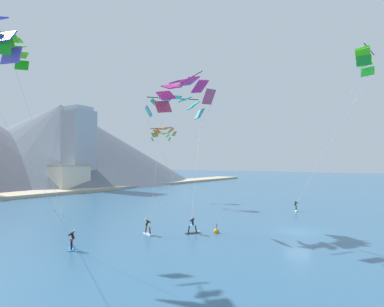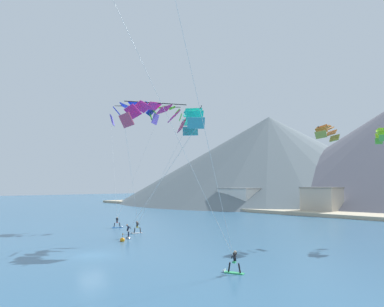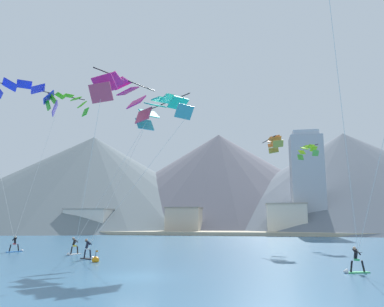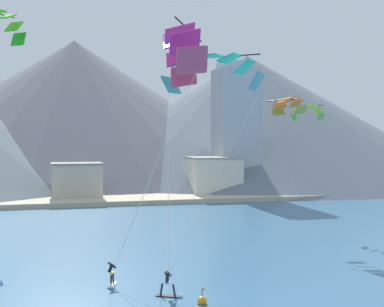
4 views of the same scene
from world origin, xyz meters
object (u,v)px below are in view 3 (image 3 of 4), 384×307
parafoil_kite_mid_center (121,93)px  parafoil_kite_distant_low_drift (308,150)px  kitesurfer_far_left (17,247)px  parafoil_kite_distant_mid_solo (274,142)px  parafoil_kite_distant_high_outer (68,101)px  parafoil_kite_far_left (24,94)px  kitesurfer_mid_center (73,250)px  kitesurfer_near_lead (354,265)px  kitesurfer_near_trail (89,253)px  parafoil_kite_near_trail (163,109)px  race_marker_buoy (96,260)px

parafoil_kite_mid_center → parafoil_kite_distant_low_drift: bearing=46.3°
kitesurfer_far_left → parafoil_kite_distant_mid_solo: (26.70, 13.09, 12.63)m
parafoil_kite_distant_high_outer → parafoil_kite_distant_low_drift: size_ratio=1.27×
parafoil_kite_far_left → kitesurfer_far_left: bearing=-50.5°
kitesurfer_mid_center → parafoil_kite_mid_center: (4.58, -0.63, 14.86)m
kitesurfer_mid_center → kitesurfer_far_left: bearing=165.1°
kitesurfer_near_lead → parafoil_kite_mid_center: size_ratio=0.12×
parafoil_kite_distant_high_outer → parafoil_kite_distant_low_drift: (32.16, 8.31, -6.34)m
parafoil_kite_far_left → parafoil_kite_distant_mid_solo: 32.92m
kitesurfer_near_trail → parafoil_kite_near_trail: (4.55, 6.31, 14.19)m
parafoil_kite_mid_center → parafoil_kite_distant_high_outer: bearing=135.8°
kitesurfer_near_trail → kitesurfer_mid_center: (-3.23, 3.31, -0.03)m
kitesurfer_near_lead → parafoil_kite_distant_high_outer: (-31.22, 19.25, 18.65)m
kitesurfer_near_lead → parafoil_kite_mid_center: (-18.65, 7.04, 14.88)m
parafoil_kite_near_trail → parafoil_kite_mid_center: bearing=-131.4°
parafoil_kite_mid_center → kitesurfer_near_trail: bearing=-116.7°
parafoil_kite_mid_center → race_marker_buoy: 15.83m
parafoil_kite_distant_low_drift → parafoil_kite_distant_high_outer: bearing=-165.5°
kitesurfer_far_left → parafoil_kite_mid_center: bearing=-12.2°
kitesurfer_near_lead → parafoil_kite_distant_low_drift: (0.94, 27.56, 12.31)m
parafoil_kite_distant_mid_solo → race_marker_buoy: parafoil_kite_distant_mid_solo is taller
parafoil_kite_mid_center → parafoil_kite_far_left: 19.08m
kitesurfer_near_lead → kitesurfer_mid_center: kitesurfer_mid_center is taller
kitesurfer_near_lead → parafoil_kite_distant_high_outer: parafoil_kite_distant_high_outer is taller
parafoil_kite_far_left → race_marker_buoy: parafoil_kite_far_left is taller
kitesurfer_far_left → parafoil_kite_distant_low_drift: parafoil_kite_distant_low_drift is taller
kitesurfer_near_trail → kitesurfer_mid_center: kitesurfer_near_trail is taller
kitesurfer_near_trail → race_marker_buoy: kitesurfer_near_trail is taller
parafoil_kite_near_trail → race_marker_buoy: (-3.11, -8.09, -14.55)m
parafoil_kite_far_left → parafoil_kite_distant_low_drift: 38.76m
kitesurfer_mid_center → race_marker_buoy: size_ratio=1.75×
parafoil_kite_distant_low_drift → race_marker_buoy: parafoil_kite_distant_low_drift is taller
parafoil_kite_distant_low_drift → kitesurfer_mid_center: bearing=-140.5°
parafoil_kite_far_left → parafoil_kite_distant_mid_solo: size_ratio=3.71×
parafoil_kite_mid_center → parafoil_kite_distant_low_drift: size_ratio=3.89×
parafoil_kite_distant_high_outer → kitesurfer_near_lead: bearing=-31.7°
kitesurfer_far_left → race_marker_buoy: size_ratio=1.66×
parafoil_kite_near_trail → parafoil_kite_distant_high_outer: 18.48m
parafoil_kite_distant_high_outer → kitesurfer_mid_center: bearing=-55.4°
kitesurfer_near_trail → kitesurfer_far_left: 11.72m
parafoil_kite_distant_low_drift → race_marker_buoy: (-19.49, -24.98, -12.62)m
kitesurfer_mid_center → parafoil_kite_distant_mid_solo: parafoil_kite_distant_mid_solo is taller
parafoil_kite_mid_center → parafoil_kite_far_left: (-16.68, 8.43, 3.85)m
kitesurfer_near_lead → race_marker_buoy: bearing=172.1°
kitesurfer_near_lead → race_marker_buoy: (-18.55, 2.58, -0.31)m
race_marker_buoy → parafoil_kite_distant_mid_solo: bearing=53.7°
parafoil_kite_near_trail → parafoil_kite_distant_high_outer: (-15.77, 8.58, 4.40)m
kitesurfer_far_left → parafoil_kite_near_trail: 20.73m
parafoil_kite_far_left → parafoil_kite_distant_high_outer: bearing=42.6°
kitesurfer_near_trail → parafoil_kite_distant_mid_solo: (16.21, 18.33, 12.59)m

